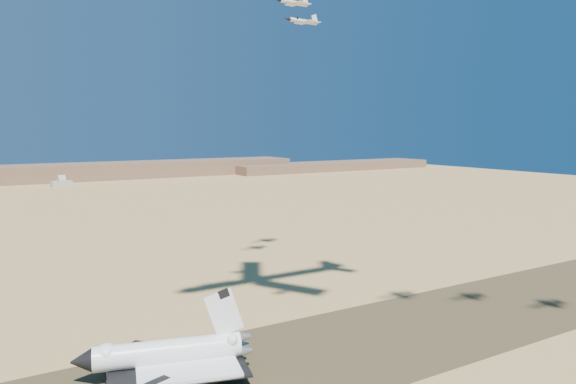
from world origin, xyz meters
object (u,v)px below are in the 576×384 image
chase_jet_e (293,2)px  chase_jet_f (302,21)px  shuttle (167,355)px  crew_c (207,383)px  crew_b (216,376)px  crew_a (203,380)px

chase_jet_e → chase_jet_f: 20.06m
shuttle → crew_c: size_ratio=25.58×
crew_b → crew_a: bearing=46.9°
chase_jet_e → chase_jet_f: bearing=39.4°
crew_a → crew_b: size_ratio=1.03×
crew_a → chase_jet_f: 137.98m
crew_b → chase_jet_e: bearing=-94.4°
crew_b → crew_c: (-3.23, -2.05, -0.02)m
shuttle → crew_a: (5.53, -7.66, -4.52)m
crew_b → crew_c: crew_b is taller
crew_b → chase_jet_f: chase_jet_f is taller
crew_b → crew_c: 3.82m
crew_b → chase_jet_f: bearing=-93.8°
crew_b → chase_jet_f: 136.04m
crew_c → chase_jet_f: 138.71m
chase_jet_e → crew_a: bearing=-145.3°
crew_a → crew_b: 3.56m
shuttle → crew_b: 12.52m
shuttle → chase_jet_f: chase_jet_f is taller
shuttle → chase_jet_f: bearing=53.1°
crew_a → crew_c: (0.31, -1.73, -0.05)m
crew_a → chase_jet_f: (71.49, 67.29, 96.96)m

